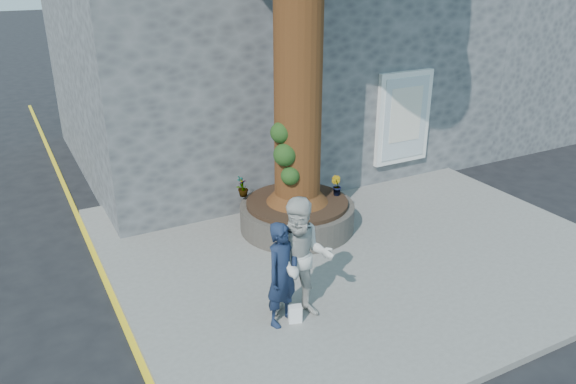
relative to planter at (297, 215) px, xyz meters
name	(u,v)px	position (x,y,z in m)	size (l,w,h in m)	color
ground	(313,290)	(-0.80, -2.00, -0.41)	(120.00, 120.00, 0.00)	black
pavement	(353,243)	(0.70, -1.00, -0.35)	(9.00, 8.00, 0.12)	slate
yellow_line	(118,309)	(-3.85, -1.00, -0.41)	(0.10, 30.00, 0.01)	yellow
stone_shop	(260,39)	(1.70, 5.20, 2.75)	(10.30, 8.30, 6.30)	#484A4D
neighbour_shop	(476,28)	(9.70, 5.20, 2.59)	(6.00, 8.00, 6.00)	#484A4D
planter	(297,215)	(0.00, 0.00, 0.00)	(2.30, 2.30, 0.60)	black
man	(282,274)	(-1.73, -2.68, 0.53)	(0.60, 0.39, 1.65)	#152039
woman	(302,259)	(-1.39, -2.65, 0.68)	(0.95, 0.74, 1.95)	beige
shopping_bag	(295,314)	(-1.56, -2.78, -0.15)	(0.20, 0.12, 0.28)	white
plant_a	(241,185)	(-0.85, 0.85, 0.50)	(0.21, 0.14, 0.39)	gray
plant_b	(336,186)	(0.85, -0.10, 0.51)	(0.22, 0.22, 0.40)	gray
plant_c	(243,188)	(-0.85, 0.73, 0.49)	(0.20, 0.20, 0.36)	gray
plant_d	(314,190)	(0.38, -0.01, 0.48)	(0.30, 0.27, 0.34)	gray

